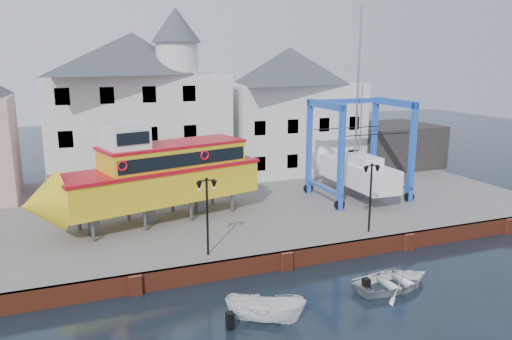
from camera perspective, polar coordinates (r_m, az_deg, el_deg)
name	(u,v)px	position (r m, az deg, el deg)	size (l,w,h in m)	color
ground	(286,270)	(27.53, 3.45, -11.29)	(140.00, 140.00, 0.00)	#18242C
hardstanding	(224,206)	(37.01, -3.71, -4.17)	(44.00, 22.00, 1.00)	#635E59
quay_wall	(285,260)	(27.42, 3.37, -10.25)	(44.00, 0.47, 1.00)	maroon
building_white_main	(137,107)	(41.79, -13.42, 6.99)	(14.00, 8.30, 14.00)	silver
building_white_right	(289,110)	(46.44, 3.82, 6.90)	(12.00, 8.00, 11.20)	silver
shed_dark	(390,145)	(50.32, 15.11, 2.79)	(8.00, 7.00, 4.00)	black
lamp_post_left	(207,197)	(25.87, -5.64, -3.08)	(1.12, 0.32, 4.20)	black
lamp_post_right	(371,180)	(30.05, 13.03, -1.15)	(1.12, 0.32, 4.20)	black
tour_boat	(149,176)	(31.70, -12.16, -0.68)	(15.13, 7.25, 6.41)	#59595E
travel_lift	(352,165)	(38.42, 10.94, 0.59)	(6.56, 9.25, 13.94)	blue
motorboat_a	(265,322)	(22.56, 1.05, -16.95)	(1.33, 3.54, 1.37)	white
motorboat_b	(393,288)	(26.40, 15.39, -12.82)	(3.04, 4.25, 0.88)	white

